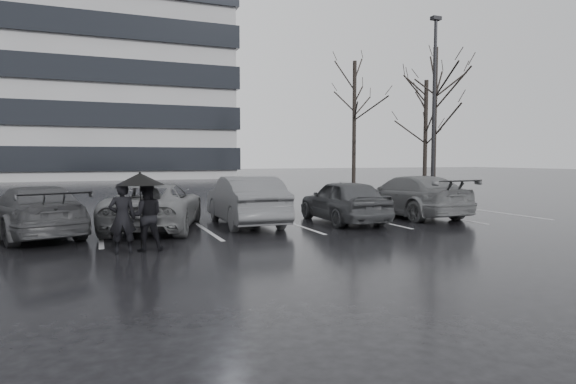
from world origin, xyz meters
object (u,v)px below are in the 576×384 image
Objects in this scene: lamp_post at (434,117)px; tree_north at (354,125)px; car_west_a at (245,200)px; pedestrian_right at (146,216)px; car_east at (410,196)px; tree_ne at (425,136)px; car_west_b at (156,206)px; tree_east at (434,122)px; car_west_c at (34,211)px; car_main at (343,201)px; pedestrian_left at (122,218)px.

lamp_post is 1.05× the size of tree_north.
car_west_a is 18.83m from tree_north.
car_east is at bearing -159.10° from pedestrian_right.
car_west_a is 0.65× the size of tree_ne.
tree_north is at bearing -118.54° from car_west_b.
pedestrian_right reaches higher than car_east.
tree_north is (-1.00, 7.00, 0.25)m from tree_east.
car_east is 14.98m from tree_ne.
car_east is 9.76m from pedestrian_right.
car_west_b is at bearing 168.15° from car_west_c.
pedestrian_right is 0.22× the size of tree_ne.
tree_north is at bearing 85.96° from lamp_post.
car_main is 7.34m from pedestrian_left.
tree_east is (15.50, 7.21, 3.33)m from car_west_b.
car_west_c is at bearing -151.34° from tree_ne.
tree_ne is (12.27, 11.92, 2.81)m from car_main.
tree_ne is at bearing -142.29° from car_west_a.
tree_north is (-3.50, 3.00, 0.75)m from tree_ne.
car_east reaches higher than car_main.
car_main is 10.59m from lamp_post.
pedestrian_right is 17.06m from lamp_post.
tree_east reaches higher than pedestrian_left.
tree_east reaches higher than pedestrian_right.
tree_east is at bearing -149.10° from car_west_a.
car_west_b is 3.36m from pedestrian_right.
car_east is (8.67, -0.17, 0.05)m from car_west_b.
lamp_post is (14.93, 8.65, 3.31)m from pedestrian_left.
tree_ne reaches higher than car_west_b.
pedestrian_right is 0.18× the size of tree_north.
pedestrian_right is 0.17× the size of lamp_post.
tree_ne is at bearing -131.04° from car_west_b.
tree_ne is at bearing -168.98° from car_west_c.
car_west_b is at bearing -2.72° from car_east.
pedestrian_left is at bearing -131.36° from tree_north.
car_west_c is (-5.78, -0.29, -0.08)m from car_west_a.
tree_north reaches higher than car_west_b.
car_main is 13.00m from tree_east.
tree_north is at bearing -128.25° from car_west_a.
lamp_post is at bearing -142.47° from car_west_b.
tree_ne is 4.67m from tree_north.
car_west_c is at bearing -52.33° from pedestrian_left.
tree_ne is (19.07, 14.68, 2.73)m from pedestrian_left.
pedestrian_left is (-3.75, -3.44, 0.02)m from car_west_a.
car_west_b is at bearing -97.55° from pedestrian_right.
tree_ne is at bearing -40.60° from tree_north.
tree_ne is (18.00, 11.21, 2.83)m from car_west_b.
pedestrian_right is at bearing -149.50° from lamp_post.
pedestrian_right is (2.53, -3.00, 0.10)m from car_west_c.
pedestrian_left reaches higher than car_main.
pedestrian_left is 23.82m from tree_north.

